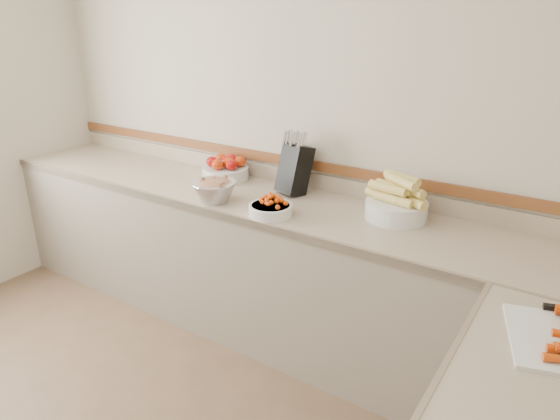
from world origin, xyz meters
The scene contains 7 objects.
back_wall centered at (0.00, 2.00, 1.30)m, with size 4.00×4.00×0.00m, color #BAAF99.
counter_back centered at (0.00, 1.68, 0.45)m, with size 4.00×0.65×1.08m.
knife_block centered at (0.12, 1.85, 1.06)m, with size 0.21×0.24×0.39m.
tomato_bowl centered at (-0.41, 1.85, 0.97)m, with size 0.31×0.31×0.15m.
cherry_tomato_bowl centered at (0.21, 1.47, 0.94)m, with size 0.24×0.24×0.13m.
corn_bowl centered at (0.78, 1.80, 0.99)m, with size 0.36×0.33×0.24m.
rhubarb_bowl centered at (-0.18, 1.47, 0.98)m, with size 0.26×0.26×0.15m.
Camera 1 is at (1.63, -0.58, 1.90)m, focal length 32.00 mm.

